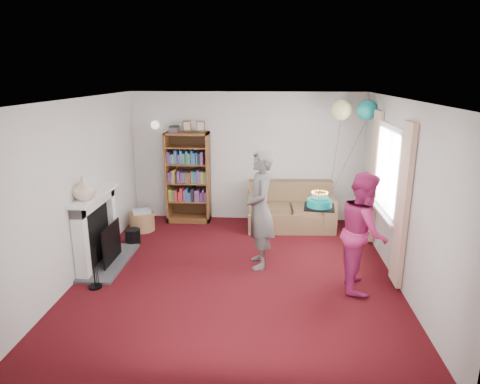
# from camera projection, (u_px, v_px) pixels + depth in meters

# --- Properties ---
(ground) EXTENTS (5.00, 5.00, 0.00)m
(ground) POSITION_uv_depth(u_px,v_px,m) (237.00, 273.00, 6.27)
(ground) COLOR #36080B
(ground) RESTS_ON ground
(wall_back) EXTENTS (4.50, 0.02, 2.50)m
(wall_back) POSITION_uv_depth(u_px,v_px,m) (247.00, 157.00, 8.35)
(wall_back) COLOR silver
(wall_back) RESTS_ON ground
(wall_left) EXTENTS (0.02, 5.00, 2.50)m
(wall_left) POSITION_uv_depth(u_px,v_px,m) (79.00, 188.00, 6.09)
(wall_left) COLOR silver
(wall_left) RESTS_ON ground
(wall_right) EXTENTS (0.02, 5.00, 2.50)m
(wall_right) POSITION_uv_depth(u_px,v_px,m) (403.00, 194.00, 5.78)
(wall_right) COLOR silver
(wall_right) RESTS_ON ground
(ceiling) EXTENTS (4.50, 5.00, 0.01)m
(ceiling) POSITION_uv_depth(u_px,v_px,m) (237.00, 99.00, 5.60)
(ceiling) COLOR white
(ceiling) RESTS_ON wall_back
(fireplace) EXTENTS (0.55, 1.80, 1.12)m
(fireplace) POSITION_uv_depth(u_px,v_px,m) (100.00, 232.00, 6.46)
(fireplace) COLOR #3F3F42
(fireplace) RESTS_ON ground
(window_bay) EXTENTS (0.14, 2.02, 2.20)m
(window_bay) POSITION_uv_depth(u_px,v_px,m) (387.00, 186.00, 6.38)
(window_bay) COLOR white
(window_bay) RESTS_ON ground
(wall_sconce) EXTENTS (0.16, 0.23, 0.16)m
(wall_sconce) POSITION_uv_depth(u_px,v_px,m) (155.00, 125.00, 8.16)
(wall_sconce) COLOR gold
(wall_sconce) RESTS_ON ground
(bookcase) EXTENTS (0.83, 0.42, 1.97)m
(bookcase) POSITION_uv_depth(u_px,v_px,m) (188.00, 178.00, 8.33)
(bookcase) COLOR #472B14
(bookcase) RESTS_ON ground
(sofa) EXTENTS (1.60, 0.84, 0.84)m
(sofa) POSITION_uv_depth(u_px,v_px,m) (290.00, 210.00, 8.11)
(sofa) COLOR brown
(sofa) RESTS_ON ground
(wicker_basket) EXTENTS (0.45, 0.45, 0.40)m
(wicker_basket) POSITION_uv_depth(u_px,v_px,m) (142.00, 221.00, 7.95)
(wicker_basket) COLOR #936B45
(wicker_basket) RESTS_ON ground
(person_striped) EXTENTS (0.51, 0.70, 1.79)m
(person_striped) POSITION_uv_depth(u_px,v_px,m) (260.00, 209.00, 6.30)
(person_striped) COLOR black
(person_striped) RESTS_ON ground
(person_magenta) EXTENTS (0.67, 0.83, 1.61)m
(person_magenta) POSITION_uv_depth(u_px,v_px,m) (363.00, 231.00, 5.67)
(person_magenta) COLOR #AF235F
(person_magenta) RESTS_ON ground
(birthday_cake) EXTENTS (0.40, 0.40, 0.22)m
(birthday_cake) POSITION_uv_depth(u_px,v_px,m) (319.00, 203.00, 5.75)
(birthday_cake) COLOR black
(birthday_cake) RESTS_ON ground
(balloons) EXTENTS (0.79, 0.35, 1.75)m
(balloons) POSITION_uv_depth(u_px,v_px,m) (354.00, 110.00, 7.35)
(balloons) COLOR #3F3F3F
(balloons) RESTS_ON ground
(mantel_vase) EXTENTS (0.39, 0.39, 0.33)m
(mantel_vase) POSITION_uv_depth(u_px,v_px,m) (84.00, 188.00, 5.93)
(mantel_vase) COLOR beige
(mantel_vase) RESTS_ON fireplace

